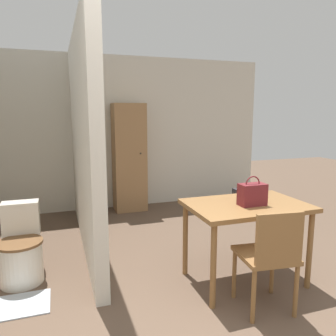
{
  "coord_description": "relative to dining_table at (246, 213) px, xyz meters",
  "views": [
    {
      "loc": [
        -1.0,
        -1.33,
        1.59
      ],
      "look_at": [
        0.1,
        1.88,
        1.01
      ],
      "focal_mm": 35.0,
      "sensor_mm": 36.0,
      "label": 1
    }
  ],
  "objects": [
    {
      "name": "wall_back",
      "position": [
        -0.63,
        2.94,
        0.58
      ],
      "size": [
        5.1,
        0.12,
        2.5
      ],
      "color": "beige",
      "rests_on": "ground_plane"
    },
    {
      "name": "wooden_cabinet",
      "position": [
        -0.52,
        2.66,
        0.2
      ],
      "size": [
        0.51,
        0.42,
        1.73
      ],
      "color": "#997047",
      "rests_on": "ground_plane"
    },
    {
      "name": "partition_wall",
      "position": [
        -1.33,
        1.44,
        0.58
      ],
      "size": [
        0.12,
        2.88,
        2.5
      ],
      "color": "beige",
      "rests_on": "ground_plane"
    },
    {
      "name": "dining_table",
      "position": [
        0.0,
        0.0,
        0.0
      ],
      "size": [
        1.08,
        0.73,
        0.76
      ],
      "color": "brown",
      "rests_on": "ground_plane"
    },
    {
      "name": "bath_mat",
      "position": [
        -2.0,
        0.23,
        -0.67
      ],
      "size": [
        0.51,
        0.38,
        0.01
      ],
      "color": "#B2BCC6",
      "rests_on": "ground_plane"
    },
    {
      "name": "space_heater",
      "position": [
        1.09,
        1.73,
        -0.45
      ],
      "size": [
        0.36,
        0.19,
        0.43
      ],
      "color": "#2D2D33",
      "rests_on": "ground_plane"
    },
    {
      "name": "toilet",
      "position": [
        -2.0,
        0.72,
        -0.38
      ],
      "size": [
        0.42,
        0.56,
        0.72
      ],
      "color": "silver",
      "rests_on": "ground_plane"
    },
    {
      "name": "wooden_chair",
      "position": [
        -0.09,
        -0.49,
        -0.19
      ],
      "size": [
        0.46,
        0.46,
        0.87
      ],
      "rotation": [
        0.0,
        0.0,
        -0.12
      ],
      "color": "brown",
      "rests_on": "ground_plane"
    },
    {
      "name": "handbag",
      "position": [
        0.01,
        -0.07,
        0.19
      ],
      "size": [
        0.24,
        0.13,
        0.27
      ],
      "color": "maroon",
      "rests_on": "dining_table"
    }
  ]
}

